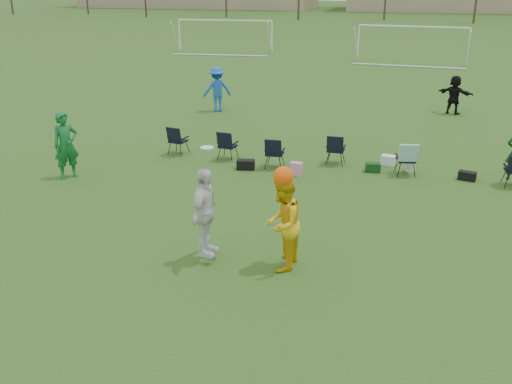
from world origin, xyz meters
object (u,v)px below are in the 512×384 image
(fielder_blue, at_px, (217,89))
(fielder_black, at_px, (454,95))
(fielder_green_near, at_px, (66,145))
(center_contest, at_px, (251,218))
(goal_left, at_px, (225,27))
(goal_mid, at_px, (413,34))

(fielder_blue, xyz_separation_m, fielder_black, (10.05, 2.18, -0.14))
(fielder_green_near, xyz_separation_m, center_contest, (6.73, -3.89, 0.06))
(fielder_black, distance_m, goal_left, 23.59)
(fielder_blue, height_order, center_contest, center_contest)
(fielder_black, xyz_separation_m, center_contest, (-4.77, -15.62, 0.23))
(fielder_blue, bearing_deg, goal_left, -106.12)
(fielder_black, bearing_deg, fielder_blue, 36.07)
(goal_left, bearing_deg, fielder_black, -52.23)
(center_contest, height_order, goal_mid, center_contest)
(fielder_blue, bearing_deg, fielder_green_near, 48.29)
(center_contest, bearing_deg, fielder_green_near, 149.94)
(fielder_green_near, bearing_deg, center_contest, -79.65)
(fielder_blue, xyz_separation_m, goal_mid, (8.05, 17.48, 0.95))
(fielder_black, xyz_separation_m, goal_left, (-16.00, 17.30, 1.09))
(fielder_green_near, relative_size, fielder_black, 1.20)
(fielder_blue, height_order, goal_left, goal_left)
(center_contest, relative_size, goal_left, 0.34)
(fielder_green_near, bearing_deg, fielder_black, -4.04)
(center_contest, distance_m, goal_left, 34.79)
(fielder_black, bearing_deg, center_contest, 96.82)
(fielder_green_near, bearing_deg, goal_mid, 21.04)
(fielder_green_near, height_order, center_contest, center_contest)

